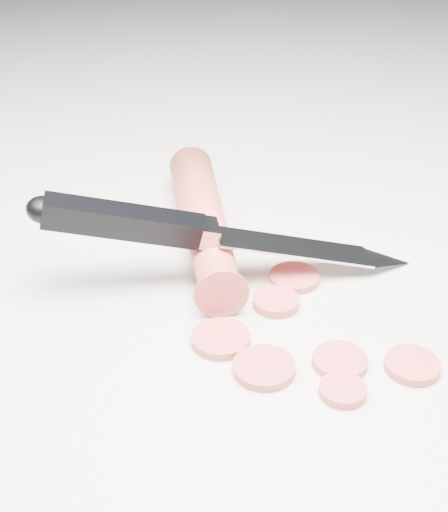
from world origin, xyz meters
TOP-DOWN VIEW (x-y plane):
  - ground at (0.00, 0.00)m, footprint 2.40×2.40m
  - carrot at (0.04, 0.09)m, footprint 0.14×0.20m
  - carrot_slice_0 at (-0.03, -0.06)m, footprint 0.04×0.04m
  - carrot_slice_1 at (-0.01, -0.11)m, footprint 0.03×0.03m
  - carrot_slice_2 at (0.02, -0.01)m, footprint 0.03×0.03m
  - carrot_slice_3 at (0.04, -0.12)m, footprint 0.04×0.04m
  - carrot_slice_4 at (0.05, 0.00)m, footprint 0.04×0.04m
  - carrot_slice_5 at (-0.04, -0.02)m, footprint 0.04×0.04m
  - carrot_slice_6 at (0.01, -0.09)m, footprint 0.04×0.04m
  - kitchen_knife at (0.02, 0.04)m, footprint 0.27×0.18m

SIDE VIEW (x-z plane):
  - ground at x=0.00m, z-range 0.00..0.00m
  - carrot_slice_4 at x=0.05m, z-range 0.00..0.01m
  - carrot_slice_1 at x=-0.01m, z-range 0.00..0.01m
  - carrot_slice_0 at x=-0.03m, z-range 0.00..0.01m
  - carrot_slice_5 at x=-0.04m, z-range 0.00..0.01m
  - carrot_slice_3 at x=0.04m, z-range 0.00..0.01m
  - carrot_slice_6 at x=0.01m, z-range 0.00..0.01m
  - carrot_slice_2 at x=0.02m, z-range 0.00..0.01m
  - carrot at x=0.04m, z-range 0.00..0.04m
  - kitchen_knife at x=0.02m, z-range 0.00..0.08m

